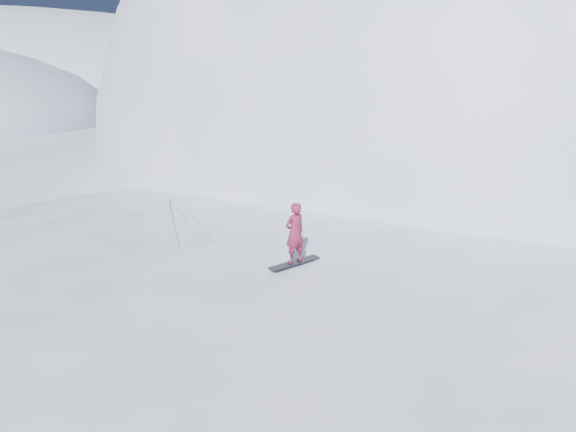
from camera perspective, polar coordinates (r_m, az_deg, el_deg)
name	(u,v)px	position (r m, az deg, el deg)	size (l,w,h in m)	color
ground	(238,336)	(15.89, -5.55, -13.11)	(400.00, 400.00, 0.00)	white
near_ridge	(258,290)	(18.62, -3.37, -8.26)	(36.00, 28.00, 4.80)	white
summit_peak	(466,155)	(46.61, 19.13, 6.39)	(60.00, 56.00, 56.00)	white
peak_shoulder	(353,177)	(36.36, 7.19, 4.37)	(28.00, 24.00, 18.00)	white
far_ridge_c	(5,96)	(129.90, -28.96, 11.60)	(140.00, 90.00, 36.00)	white
wind_bumps	(216,305)	(17.72, -8.05, -9.81)	(16.00, 14.40, 1.00)	white
snowboard	(295,263)	(14.65, 0.74, -5.20)	(1.66, 0.31, 0.03)	black
snowboarder	(295,233)	(14.33, 0.76, -1.90)	(0.64, 0.42, 1.76)	maroon
board_tracks	(184,218)	(19.04, -11.53, -0.18)	(1.72, 5.98, 0.04)	silver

